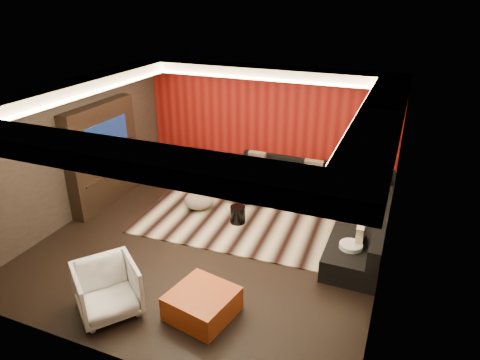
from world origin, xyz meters
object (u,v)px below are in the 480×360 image
at_px(drum_stool, 238,214).
at_px(sectional_sofa, 326,202).
at_px(orange_ottoman, 202,304).
at_px(armchair, 107,289).
at_px(coffee_table, 248,197).
at_px(white_side_table, 350,256).

distance_m(drum_stool, sectional_sofa, 1.90).
bearing_deg(drum_stool, sectional_sofa, 35.13).
bearing_deg(orange_ottoman, armchair, -160.71).
xyz_separation_m(coffee_table, drum_stool, (0.15, -0.98, 0.08)).
distance_m(drum_stool, white_side_table, 2.42).
bearing_deg(white_side_table, coffee_table, 145.94).
relative_size(coffee_table, sectional_sofa, 0.32).
distance_m(orange_ottoman, armchair, 1.38).
height_order(drum_stool, armchair, armchair).
relative_size(coffee_table, drum_stool, 3.22).
relative_size(drum_stool, white_side_table, 0.75).
relative_size(coffee_table, armchair, 1.35).
relative_size(orange_ottoman, armchair, 1.00).
bearing_deg(coffee_table, orange_ottoman, -79.28).
height_order(white_side_table, orange_ottoman, white_side_table).
xyz_separation_m(coffee_table, orange_ottoman, (0.68, -3.62, 0.07)).
relative_size(coffee_table, orange_ottoman, 1.34).
relative_size(coffee_table, white_side_table, 2.41).
xyz_separation_m(coffee_table, white_side_table, (2.47, -1.67, 0.12)).
relative_size(white_side_table, orange_ottoman, 0.56).
bearing_deg(coffee_table, white_side_table, -34.06).
xyz_separation_m(white_side_table, orange_ottoman, (-1.78, -1.95, -0.05)).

